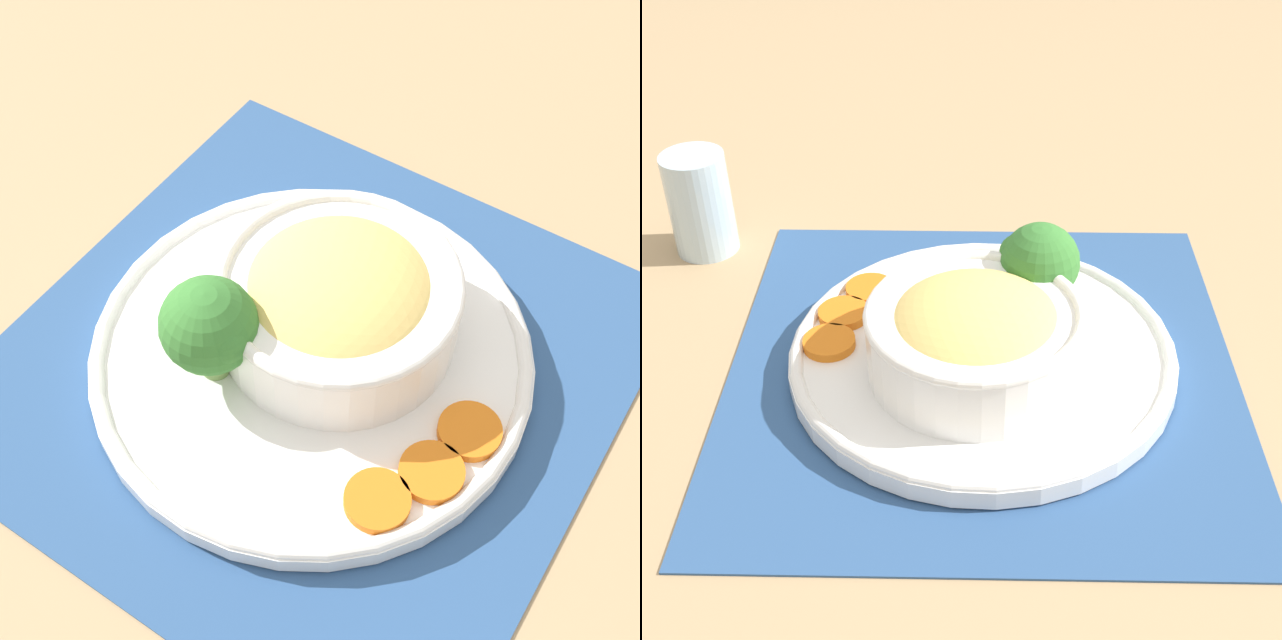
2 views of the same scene
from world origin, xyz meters
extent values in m
plane|color=tan|center=(0.00, 0.00, 0.00)|extent=(4.00, 4.00, 0.00)
cube|color=#2D5184|center=(0.00, 0.00, 0.00)|extent=(0.45, 0.46, 0.00)
cylinder|color=white|center=(0.00, 0.00, 0.01)|extent=(0.32, 0.32, 0.02)
torus|color=white|center=(0.00, 0.00, 0.02)|extent=(0.32, 0.32, 0.01)
cylinder|color=white|center=(-0.01, -0.02, 0.05)|extent=(0.17, 0.17, 0.05)
torus|color=white|center=(-0.01, -0.02, 0.07)|extent=(0.17, 0.17, 0.01)
ellipsoid|color=#EAC66B|center=(-0.01, -0.02, 0.06)|extent=(0.14, 0.14, 0.06)
cylinder|color=#759E51|center=(0.05, 0.05, 0.03)|extent=(0.02, 0.02, 0.03)
sphere|color=#387A33|center=(0.05, 0.05, 0.07)|extent=(0.07, 0.07, 0.07)
sphere|color=#387A33|center=(0.03, 0.06, 0.08)|extent=(0.03, 0.03, 0.03)
sphere|color=#387A33|center=(0.07, 0.04, 0.08)|extent=(0.03, 0.03, 0.03)
cylinder|color=orange|center=(-0.10, 0.08, 0.02)|extent=(0.04, 0.04, 0.01)
cylinder|color=orange|center=(-0.12, 0.05, 0.02)|extent=(0.04, 0.04, 0.01)
cylinder|color=orange|center=(-0.13, 0.01, 0.02)|extent=(0.04, 0.04, 0.01)
cylinder|color=silver|center=(-0.27, 0.20, 0.05)|extent=(0.06, 0.06, 0.10)
cylinder|color=silver|center=(-0.27, 0.20, 0.03)|extent=(0.05, 0.05, 0.06)
camera|label=1|loc=(-0.19, 0.31, 0.55)|focal=50.00mm
camera|label=2|loc=(-0.04, -0.58, 0.48)|focal=50.00mm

